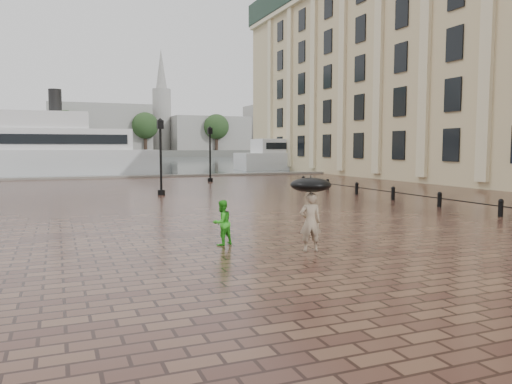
% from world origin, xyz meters
% --- Properties ---
extents(ground, '(300.00, 300.00, 0.00)m').
position_xyz_m(ground, '(0.00, 0.00, 0.00)').
color(ground, '#3A201A').
rests_on(ground, ground).
extents(harbour_water, '(240.00, 240.00, 0.00)m').
position_xyz_m(harbour_water, '(0.00, 92.00, 0.00)').
color(harbour_water, '#414C4F').
rests_on(harbour_water, ground).
extents(quay_edge, '(80.00, 0.60, 0.30)m').
position_xyz_m(quay_edge, '(0.00, 32.00, 0.00)').
color(quay_edge, slate).
rests_on(quay_edge, ground).
extents(far_shore, '(300.00, 60.00, 2.00)m').
position_xyz_m(far_shore, '(0.00, 160.00, 1.00)').
color(far_shore, '#4C4C47').
rests_on(far_shore, ground).
extents(distant_skyline, '(102.50, 22.00, 33.00)m').
position_xyz_m(distant_skyline, '(48.14, 150.00, 9.45)').
color(distant_skyline, gray).
rests_on(distant_skyline, ground).
extents(far_trees, '(188.00, 8.00, 13.50)m').
position_xyz_m(far_trees, '(0.00, 138.00, 9.42)').
color(far_trees, '#2D2119').
rests_on(far_trees, ground).
extents(bollard_row, '(0.22, 21.22, 0.73)m').
position_xyz_m(bollard_row, '(14.00, 6.50, 0.40)').
color(bollard_row, black).
rests_on(bollard_row, ground).
extents(street_lamps, '(21.44, 14.44, 4.40)m').
position_xyz_m(street_lamps, '(-1.50, 17.50, 2.33)').
color(street_lamps, black).
rests_on(street_lamps, ground).
extents(adult_pedestrian, '(0.66, 0.52, 1.60)m').
position_xyz_m(adult_pedestrian, '(3.58, -3.68, 0.80)').
color(adult_pedestrian, gray).
rests_on(adult_pedestrian, ground).
extents(child_pedestrian, '(0.78, 0.71, 1.30)m').
position_xyz_m(child_pedestrian, '(1.63, -1.97, 0.65)').
color(child_pedestrian, green).
rests_on(child_pedestrian, ground).
extents(ferry_near, '(27.17, 8.25, 8.79)m').
position_xyz_m(ferry_near, '(-5.86, 40.57, 2.64)').
color(ferry_near, silver).
rests_on(ferry_near, ground).
extents(ferry_far, '(22.38, 6.18, 7.28)m').
position_xyz_m(ferry_far, '(29.56, 42.59, 2.19)').
color(ferry_far, silver).
rests_on(ferry_far, ground).
extents(umbrella, '(1.10, 1.10, 1.12)m').
position_xyz_m(umbrella, '(3.58, -3.68, 1.80)').
color(umbrella, black).
rests_on(umbrella, ground).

